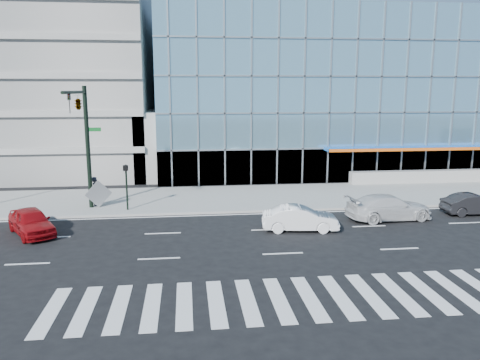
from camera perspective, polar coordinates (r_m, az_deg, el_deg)
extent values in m
plane|color=black|center=(27.02, 3.50, -6.07)|extent=(160.00, 160.00, 0.00)
cube|color=gray|center=(34.63, 1.18, -2.11)|extent=(120.00, 8.00, 0.15)
cube|color=#78AEC8|center=(54.69, 13.47, 10.24)|extent=(42.00, 26.00, 15.00)
cube|color=gray|center=(53.72, -23.87, 12.29)|extent=(24.00, 24.00, 20.00)
cube|color=gray|center=(43.72, -8.45, 4.40)|extent=(6.00, 8.00, 6.00)
cube|color=gray|center=(100.04, -22.60, 19.42)|extent=(14.00, 14.00, 48.00)
cylinder|color=black|center=(32.28, -18.05, 3.75)|extent=(0.28, 0.28, 8.00)
cylinder|color=black|center=(29.33, -19.54, 10.04)|extent=(0.18, 5.60, 0.18)
imported|color=black|center=(27.97, -20.09, 8.76)|extent=(0.18, 0.22, 1.10)
imported|color=black|center=(30.12, -19.13, 8.93)|extent=(0.48, 2.24, 0.90)
cube|color=#0C591E|center=(32.08, -17.39, 5.90)|extent=(0.90, 0.05, 0.25)
cylinder|color=black|center=(31.30, -13.65, -0.88)|extent=(0.12, 0.12, 3.00)
cube|color=black|center=(30.92, -13.79, 1.42)|extent=(0.30, 0.25, 0.35)
imported|color=silver|center=(30.28, 17.69, -3.18)|extent=(5.52, 2.68, 1.55)
imported|color=white|center=(26.86, 7.32, -4.67)|extent=(4.43, 1.99, 1.41)
imported|color=black|center=(33.62, 26.69, -2.65)|extent=(4.10, 1.45, 1.35)
imported|color=maroon|center=(28.38, -24.10, -4.65)|extent=(3.74, 4.57, 1.47)
imported|color=black|center=(33.12, -17.16, -1.32)|extent=(0.57, 0.78, 1.98)
cube|color=gray|center=(32.57, -16.87, -1.63)|extent=(1.69, 0.83, 1.84)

